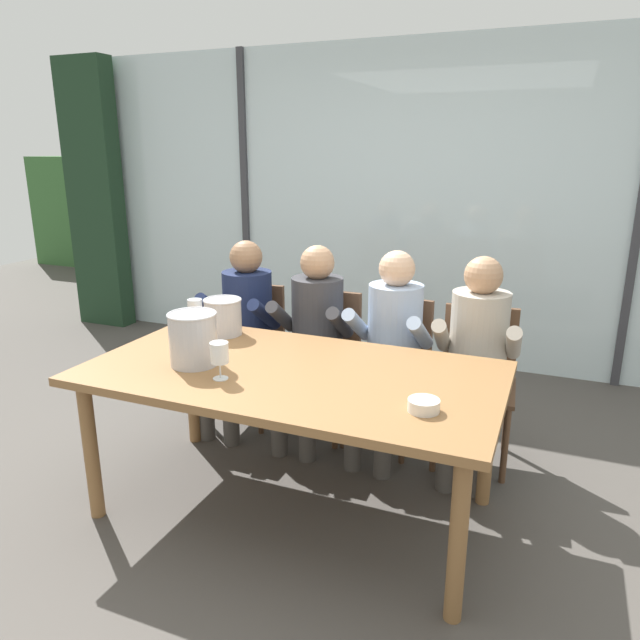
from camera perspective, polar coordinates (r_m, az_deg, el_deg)
ground at (r=3.95m, az=3.68°, el=-10.23°), size 14.00×14.00×0.00m
window_glass_panel at (r=4.97m, az=9.57°, el=10.74°), size 7.16×0.03×2.60m
window_mullion_left at (r=5.54m, az=-7.23°, el=11.39°), size 0.06×0.06×2.60m
window_mullion_right at (r=4.85m, az=28.60°, el=8.88°), size 0.06×0.06×2.60m
hillside_vineyard at (r=8.13m, az=14.66°, el=9.15°), size 13.16×2.40×1.65m
curtain_heavy_drape at (r=6.38m, az=-20.97°, el=11.09°), size 0.56×0.20×2.60m
dining_table at (r=2.82m, az=-2.74°, el=-6.24°), size 1.96×1.05×0.76m
chair_near_curtain at (r=3.99m, az=-6.84°, el=-1.99°), size 0.48×0.48×0.89m
chair_left_of_center at (r=3.78m, az=0.38°, el=-2.91°), size 0.44×0.44×0.89m
chair_center at (r=3.65m, az=7.03°, el=-3.77°), size 0.48×0.48×0.89m
chair_right_of_center at (r=3.53m, az=14.98°, el=-4.90°), size 0.47×0.47×0.89m
person_navy_polo at (r=3.81m, az=-7.57°, el=-0.18°), size 0.47×0.61×1.21m
person_charcoal_jacket at (r=3.59m, az=-0.70°, el=-1.04°), size 0.47×0.62×1.21m
person_pale_blue_shirt at (r=3.44m, az=6.82°, el=-1.96°), size 0.48×0.62×1.21m
person_beige_jumper at (r=3.35m, az=14.95°, el=-2.92°), size 0.48×0.62×1.21m
ice_bucket_primary at (r=3.33m, az=-9.39°, el=0.38°), size 0.21×0.21×0.21m
ice_bucket_secondary at (r=2.88m, az=-12.21°, el=-1.73°), size 0.24×0.24×0.26m
tasting_bowl at (r=2.39m, az=10.03°, el=-8.15°), size 0.13×0.13×0.05m
wine_glass_by_left_taster at (r=3.46m, az=-12.04°, el=1.14°), size 0.08×0.08×0.17m
wine_glass_near_bucket at (r=2.68m, az=-9.74°, el=-3.31°), size 0.08×0.08×0.17m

